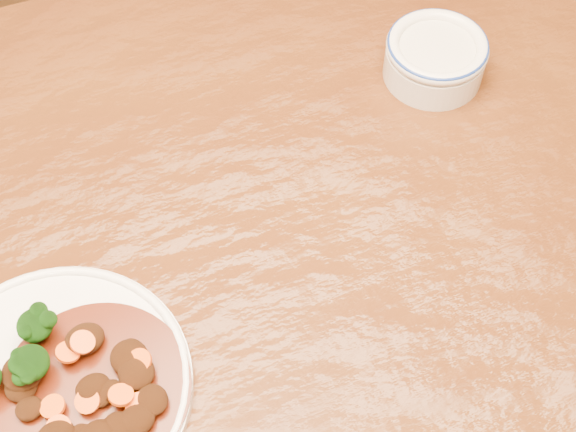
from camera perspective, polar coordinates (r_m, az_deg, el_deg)
dining_table at (r=0.89m, az=-4.23°, el=-5.19°), size 1.61×1.10×0.75m
dinner_plate at (r=0.78m, az=-16.40°, el=-11.75°), size 0.26×0.26×0.02m
mince_stew at (r=0.75m, az=-13.68°, el=-12.05°), size 0.18×0.18×0.03m
dip_bowl at (r=0.97m, az=10.44°, el=11.09°), size 0.12×0.12×0.05m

